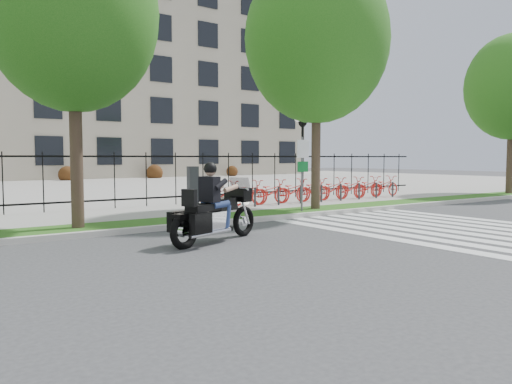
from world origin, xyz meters
TOP-DOWN VIEW (x-y plane):
  - ground at (0.00, 0.00)m, footprint 120.00×120.00m
  - curb at (0.00, 4.10)m, footprint 60.00×0.20m
  - grass_verge at (0.00, 4.95)m, footprint 60.00×1.50m
  - sidewalk at (0.00, 7.45)m, footprint 60.00×3.50m
  - plaza at (0.00, 25.00)m, footprint 80.00×34.00m
  - crosswalk_stripes at (4.83, 0.00)m, footprint 5.70×8.00m
  - iron_fence at (0.00, 9.20)m, footprint 30.00×0.06m
  - lamp_post_right at (10.00, 12.00)m, footprint 1.06×0.70m
  - street_tree_1 at (-3.69, 4.95)m, footprint 4.31×4.31m
  - street_tree_2 at (4.57, 4.95)m, footprint 5.03×5.03m
  - street_tree_3 at (17.72, 4.95)m, footprint 4.59×4.59m
  - bike_share_station at (6.40, 7.20)m, footprint 11.09×0.86m
  - sign_pole_regulatory at (3.63, 4.58)m, footprint 0.50×0.09m
  - motorcycle_rider at (-1.49, 1.69)m, footprint 2.79×1.39m

SIDE VIEW (x-z plane):
  - ground at x=0.00m, z-range 0.00..0.00m
  - crosswalk_stripes at x=4.83m, z-range 0.00..0.01m
  - plaza at x=0.00m, z-range 0.00..0.10m
  - curb at x=0.00m, z-range 0.00..0.15m
  - grass_verge at x=0.00m, z-range 0.00..0.15m
  - sidewalk at x=0.00m, z-range 0.00..0.15m
  - bike_share_station at x=6.40m, z-range -0.12..1.38m
  - motorcycle_rider at x=-1.49m, z-range -0.37..1.86m
  - iron_fence at x=0.00m, z-range 0.15..2.15m
  - sign_pole_regulatory at x=3.63m, z-range 0.49..2.99m
  - lamp_post_right at x=10.00m, z-range 1.08..5.33m
  - street_tree_3 at x=17.72m, z-range 1.48..9.45m
  - street_tree_1 at x=-3.69m, z-range 1.62..9.54m
  - street_tree_2 at x=4.57m, z-range 1.64..10.43m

